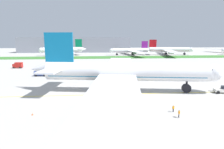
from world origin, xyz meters
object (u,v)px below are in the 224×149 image
object	(u,v)px
pushback_tug	(223,90)
service_truck_catering_van	(119,64)
ground_crew_wingwalker_port	(100,111)
parked_airliner_far_left	(64,50)
airliner_foreground	(123,72)
ground_crew_marshaller_front	(173,108)
parked_airliner_far_right	(169,50)
ground_crew_wingwalker_starboard	(179,113)
traffic_cone_port_wing	(32,114)
service_truck_baggage_loader	(18,65)
service_truck_fuel_bowser	(41,72)
parked_airliner_far_centre	(131,50)

from	to	relation	value
pushback_tug	service_truck_catering_van	bearing A→B (deg)	112.75
ground_crew_wingwalker_port	parked_airliner_far_left	size ratio (longest dim) A/B	0.02
airliner_foreground	pushback_tug	world-z (taller)	airliner_foreground
ground_crew_marshaller_front	parked_airliner_far_right	distance (m)	160.80
airliner_foreground	parked_airliner_far_left	distance (m)	140.46
pushback_tug	ground_crew_wingwalker_starboard	bearing A→B (deg)	-141.80
service_truck_catering_van	parked_airliner_far_left	size ratio (longest dim) A/B	0.09
ground_crew_wingwalker_starboard	traffic_cone_port_wing	bearing A→B (deg)	173.02
ground_crew_wingwalker_port	service_truck_baggage_loader	world-z (taller)	service_truck_baggage_loader
ground_crew_wingwalker_starboard	service_truck_baggage_loader	bearing A→B (deg)	129.87
traffic_cone_port_wing	parked_airliner_far_left	world-z (taller)	parked_airliner_far_left
pushback_tug	ground_crew_wingwalker_starboard	world-z (taller)	pushback_tug
traffic_cone_port_wing	service_truck_baggage_loader	world-z (taller)	service_truck_baggage_loader
airliner_foreground	parked_airliner_far_right	bearing A→B (deg)	63.69
ground_crew_wingwalker_port	ground_crew_wingwalker_starboard	xyz separation A→B (m)	(16.29, -2.10, -0.04)
pushback_tug	service_truck_baggage_loader	bearing A→B (deg)	145.39
service_truck_baggage_loader	service_truck_fuel_bowser	xyz separation A→B (m)	(19.57, -24.40, -0.01)
ground_crew_wingwalker_port	parked_airliner_far_left	bearing A→B (deg)	102.14
ground_crew_marshaller_front	parked_airliner_far_centre	bearing A→B (deg)	83.30
service_truck_baggage_loader	parked_airliner_far_left	xyz separation A→B (m)	(11.37, 82.77, 3.70)
service_truck_fuel_bowser	traffic_cone_port_wing	bearing A→B (deg)	-76.88
parked_airliner_far_centre	parked_airliner_far_right	world-z (taller)	parked_airliner_far_right
ground_crew_wingwalker_port	parked_airliner_far_right	distance (m)	168.05
ground_crew_marshaller_front	service_truck_fuel_bowser	world-z (taller)	service_truck_fuel_bowser
ground_crew_wingwalker_starboard	parked_airliner_far_centre	world-z (taller)	parked_airliner_far_centre
pushback_tug	traffic_cone_port_wing	world-z (taller)	pushback_tug
parked_airliner_far_right	service_truck_baggage_loader	bearing A→B (deg)	-145.42
ground_crew_wingwalker_port	ground_crew_wingwalker_starboard	world-z (taller)	ground_crew_wingwalker_port
ground_crew_wingwalker_starboard	parked_airliner_far_left	bearing A→B (deg)	107.59
service_truck_catering_van	traffic_cone_port_wing	bearing A→B (deg)	-110.84
ground_crew_wingwalker_port	service_truck_fuel_bowser	world-z (taller)	service_truck_fuel_bowser
ground_crew_wingwalker_port	service_truck_catering_van	distance (m)	73.78
airliner_foreground	service_truck_fuel_bowser	distance (m)	42.44
ground_crew_wingwalker_starboard	ground_crew_marshaller_front	bearing A→B (deg)	89.39
service_truck_fuel_bowser	parked_airliner_far_centre	distance (m)	121.02
service_truck_catering_van	service_truck_fuel_bowser	bearing A→B (deg)	-144.59
ground_crew_wingwalker_starboard	traffic_cone_port_wing	xyz separation A→B (m)	(-30.70, 3.76, -0.71)
airliner_foreground	ground_crew_marshaller_front	bearing A→B (deg)	-63.32
ground_crew_marshaller_front	traffic_cone_port_wing	distance (m)	30.75
ground_crew_wingwalker_port	parked_airliner_far_left	xyz separation A→B (m)	(-32.97, 153.28, 4.37)
parked_airliner_far_centre	ground_crew_wingwalker_port	bearing A→B (deg)	-102.64
parked_airliner_far_centre	service_truck_catering_van	bearing A→B (deg)	-105.16
service_truck_catering_van	parked_airliner_far_left	xyz separation A→B (m)	(-45.60, 80.59, 3.87)
service_truck_catering_van	airliner_foreground	bearing A→B (deg)	-95.57
pushback_tug	parked_airliner_far_centre	distance (m)	137.62
traffic_cone_port_wing	parked_airliner_far_left	size ratio (longest dim) A/B	0.01
ground_crew_marshaller_front	parked_airliner_far_right	size ratio (longest dim) A/B	0.02
parked_airliner_far_right	service_truck_catering_van	bearing A→B (deg)	-127.48
service_truck_fuel_bowser	ground_crew_wingwalker_port	bearing A→B (deg)	-61.75
ground_crew_wingwalker_starboard	parked_airliner_far_left	world-z (taller)	parked_airliner_far_left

